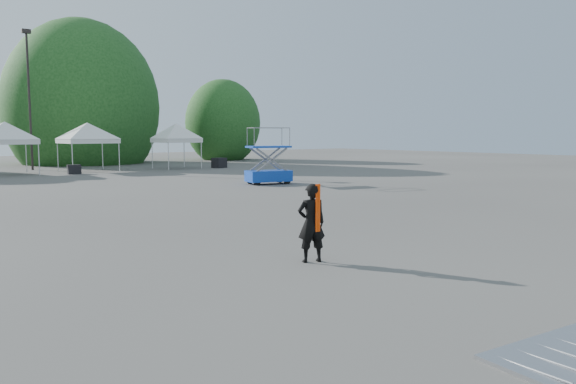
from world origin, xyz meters
TOP-DOWN VIEW (x-y plane):
  - ground at (0.00, 0.00)m, footprint 120.00×120.00m
  - light_pole_east at (3.00, 32.00)m, footprint 0.60×0.25m
  - tree_mid_e at (9.00, 39.00)m, footprint 5.12×5.12m
  - tree_far_e at (22.00, 37.00)m, footprint 3.84×3.84m
  - tent_e at (0.47, 27.87)m, footprint 4.60×4.60m
  - tent_f at (5.64, 28.09)m, footprint 4.70×4.70m
  - tent_g at (11.89, 27.26)m, footprint 4.03×4.03m
  - man at (-0.17, -1.98)m, footprint 0.69×0.57m
  - scissor_lift at (9.61, 12.72)m, footprint 2.43×1.58m
  - barrier_left at (-0.87, -7.59)m, footprint 2.37×1.37m
  - crate_mid at (4.03, 26.12)m, footprint 0.85×0.70m
  - crate_east at (14.77, 25.98)m, footprint 1.14×0.99m

SIDE VIEW (x-z plane):
  - ground at x=0.00m, z-range 0.00..0.00m
  - barrier_left at x=-0.87m, z-range 0.00..0.07m
  - crate_mid at x=4.03m, z-range 0.00..0.61m
  - crate_east at x=14.77m, z-range 0.00..0.76m
  - man at x=-0.17m, z-range 0.00..1.61m
  - scissor_lift at x=9.61m, z-range 0.01..2.91m
  - tent_g at x=11.89m, z-range 1.12..5.00m
  - tent_e at x=0.47m, z-range 1.12..5.00m
  - tent_f at x=5.64m, z-range 1.12..5.00m
  - tree_far_e at x=22.00m, z-range 0.70..6.55m
  - tree_mid_e at x=9.00m, z-range 0.94..8.74m
  - light_pole_east at x=3.00m, z-range 0.62..10.42m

